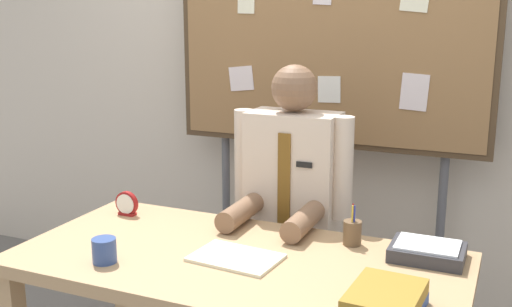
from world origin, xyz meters
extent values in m
cube|color=beige|center=(0.00, 1.28, 1.35)|extent=(6.40, 0.08, 2.70)
cube|color=tan|center=(0.00, 0.00, 0.70)|extent=(1.64, 0.80, 0.05)
cube|color=tan|center=(-0.76, 0.34, 0.34)|extent=(0.07, 0.07, 0.67)
cube|color=beige|center=(0.00, 0.59, 0.80)|extent=(0.40, 0.22, 0.73)
sphere|color=brown|center=(0.00, 0.59, 1.27)|extent=(0.20, 0.20, 0.20)
cylinder|color=beige|center=(-0.23, 0.57, 0.95)|extent=(0.09, 0.09, 0.45)
cylinder|color=beige|center=(0.23, 0.57, 0.95)|extent=(0.09, 0.09, 0.45)
cylinder|color=brown|center=(-0.14, 0.33, 0.77)|extent=(0.09, 0.30, 0.09)
cylinder|color=brown|center=(0.14, 0.33, 0.77)|extent=(0.09, 0.30, 0.09)
cube|color=brown|center=(0.00, 0.48, 0.86)|extent=(0.06, 0.01, 0.47)
cube|color=black|center=(0.09, 0.48, 0.97)|extent=(0.07, 0.01, 0.02)
cube|color=#4C3823|center=(0.00, 1.08, 1.46)|extent=(1.62, 0.05, 1.09)
cube|color=olive|center=(0.00, 1.07, 1.46)|extent=(1.56, 0.04, 1.03)
cylinder|color=#59595E|center=(-0.59, 1.11, 0.48)|extent=(0.04, 0.04, 0.95)
cylinder|color=#59595E|center=(0.59, 1.11, 0.48)|extent=(0.04, 0.04, 0.95)
cube|color=silver|center=(0.44, 1.04, 1.23)|extent=(0.14, 0.00, 0.18)
cube|color=white|center=(0.02, 1.04, 1.22)|extent=(0.12, 0.00, 0.14)
cube|color=silver|center=(-0.46, 1.04, 1.25)|extent=(0.15, 0.00, 0.14)
cube|color=olive|center=(0.59, -0.22, 0.78)|extent=(0.21, 0.27, 0.05)
cube|color=#F4EFCC|center=(0.01, -0.02, 0.73)|extent=(0.33, 0.24, 0.01)
cylinder|color=maroon|center=(-0.64, 0.23, 0.78)|extent=(0.11, 0.02, 0.11)
cylinder|color=white|center=(-0.64, 0.22, 0.78)|extent=(0.09, 0.00, 0.09)
cube|color=maroon|center=(-0.64, 0.23, 0.73)|extent=(0.08, 0.04, 0.01)
cylinder|color=#334C8C|center=(-0.41, -0.23, 0.77)|extent=(0.09, 0.09, 0.09)
cylinder|color=brown|center=(0.35, 0.29, 0.77)|extent=(0.07, 0.07, 0.09)
cylinder|color=#263399|center=(0.36, 0.28, 0.81)|extent=(0.01, 0.01, 0.15)
cylinder|color=maroon|center=(0.35, 0.30, 0.81)|extent=(0.01, 0.01, 0.15)
cylinder|color=gold|center=(0.36, 0.28, 0.81)|extent=(0.01, 0.01, 0.15)
cube|color=#333338|center=(0.64, 0.26, 0.75)|extent=(0.26, 0.20, 0.05)
cube|color=white|center=(0.64, 0.26, 0.78)|extent=(0.22, 0.17, 0.01)
camera|label=1|loc=(0.90, -1.88, 1.59)|focal=42.74mm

